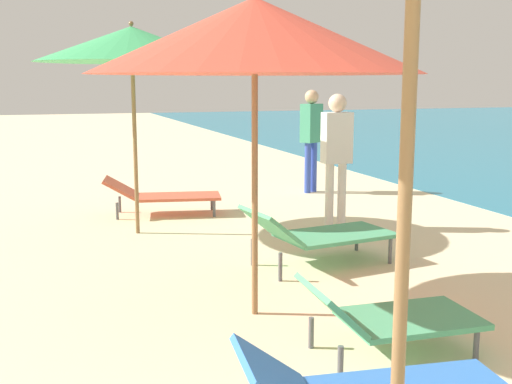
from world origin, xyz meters
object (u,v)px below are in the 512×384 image
lounger_third_inland (387,316)px  lounger_farthest_shoreside (161,194)px  lounger_third_shoreside (317,233)px  umbrella_third (255,36)px  person_walking_mid (337,147)px  person_walking_far (311,130)px  umbrella_farthest (132,45)px

lounger_third_inland → lounger_farthest_shoreside: size_ratio=0.73×
lounger_third_shoreside → lounger_third_inland: size_ratio=1.32×
lounger_farthest_shoreside → umbrella_third: bearing=-79.1°
lounger_third_shoreside → lounger_farthest_shoreside: (-1.07, 3.04, -0.05)m
person_walking_mid → person_walking_far: bearing=-12.6°
umbrella_farthest → lounger_farthest_shoreside: (0.49, 1.02, -2.03)m
umbrella_third → person_walking_far: size_ratio=1.49×
umbrella_third → lounger_farthest_shoreside: 4.60m
umbrella_third → lounger_farthest_shoreside: umbrella_third is taller
umbrella_third → umbrella_farthest: (-0.51, 3.15, 0.09)m
person_walking_mid → lounger_third_inland: bearing=163.8°
lounger_third_inland → umbrella_farthest: (-1.12, 4.21, 2.03)m
lounger_farthest_shoreside → person_walking_mid: person_walking_mid is taller
lounger_third_shoreside → lounger_third_inland: lounger_third_shoreside is taller
umbrella_third → person_walking_mid: 3.46m
person_walking_mid → lounger_third_shoreside: bearing=152.4°
umbrella_third → lounger_third_shoreside: umbrella_third is taller
lounger_third_inland → umbrella_farthest: 4.81m
umbrella_farthest → person_walking_far: (3.26, 2.07, -1.25)m
lounger_farthest_shoreside → person_walking_mid: bearing=-27.6°
lounger_third_inland → lounger_farthest_shoreside: 5.27m
lounger_third_inland → umbrella_third: bearing=122.5°
umbrella_farthest → person_walking_far: size_ratio=1.49×
lounger_third_shoreside → umbrella_farthest: size_ratio=0.64×
umbrella_third → umbrella_farthest: size_ratio=1.00×
umbrella_third → lounger_farthest_shoreside: size_ratio=1.51×
lounger_third_shoreside → umbrella_farthest: (-1.56, 2.03, 1.98)m
umbrella_third → lounger_third_inland: umbrella_third is taller
umbrella_third → person_walking_far: umbrella_third is taller
umbrella_third → lounger_third_inland: 2.30m
umbrella_third → person_walking_far: bearing=62.2°
lounger_third_shoreside → umbrella_farthest: 3.23m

